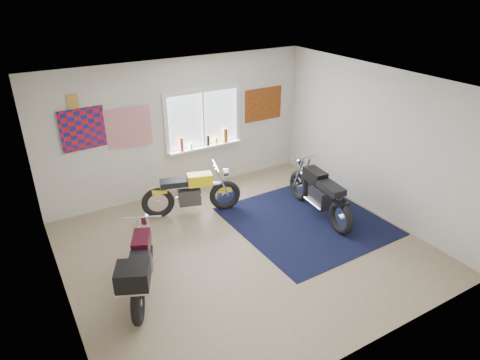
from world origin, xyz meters
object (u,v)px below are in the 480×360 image
navy_rug (306,221)px  yellow_triumph (191,193)px  maroon_tourer (140,267)px  black_chrome_bike (319,194)px

navy_rug → yellow_triumph: (-1.67, 1.34, 0.41)m
navy_rug → maroon_tourer: 3.29m
black_chrome_bike → maroon_tourer: size_ratio=1.11×
black_chrome_bike → maroon_tourer: (-3.56, -0.49, 0.05)m
yellow_triumph → navy_rug: bearing=-22.4°
maroon_tourer → black_chrome_bike: bearing=-57.3°
navy_rug → maroon_tourer: maroon_tourer is taller
yellow_triumph → black_chrome_bike: 2.37m
navy_rug → yellow_triumph: size_ratio=1.43×
navy_rug → yellow_triumph: bearing=141.3°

